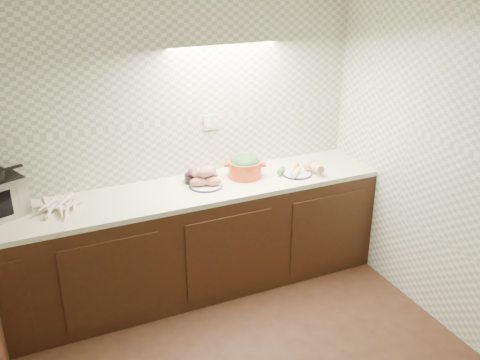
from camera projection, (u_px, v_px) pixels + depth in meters
name	position (u px, v px, depth m)	size (l,w,h in m)	color
room	(239.00, 177.00, 2.48)	(3.60, 3.60, 2.60)	black
counter	(92.00, 332.00, 3.26)	(3.60, 3.60, 0.90)	black
parsnip_pile	(55.00, 209.00, 3.74)	(0.38, 0.33, 0.08)	beige
sweet_potato_plate	(206.00, 179.00, 4.15)	(0.27, 0.26, 0.16)	#191C45
onion_bowl	(194.00, 176.00, 4.24)	(0.16, 0.16, 0.13)	black
dutch_oven	(245.00, 166.00, 4.31)	(0.36, 0.36, 0.19)	#B7381A
veg_plate	(302.00, 168.00, 4.40)	(0.36, 0.25, 0.12)	#191C45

